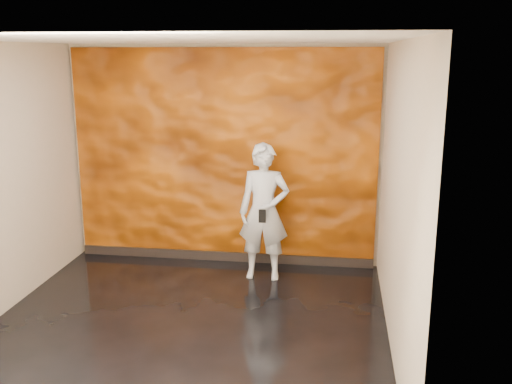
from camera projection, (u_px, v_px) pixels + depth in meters
name	position (u px, v px, depth m)	size (l,w,h in m)	color
room	(182.00, 192.00, 5.40)	(4.02, 4.02, 2.81)	black
feature_wall	(223.00, 158.00, 7.29)	(3.90, 0.06, 2.75)	#C95D07
baseboard	(224.00, 256.00, 7.57)	(3.90, 0.04, 0.12)	black
man	(264.00, 212.00, 6.84)	(0.61, 0.40, 1.66)	#9CA2AA
phone	(262.00, 216.00, 6.60)	(0.08, 0.02, 0.16)	black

